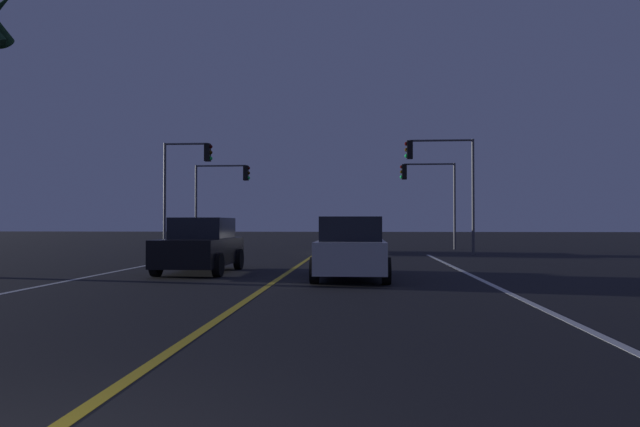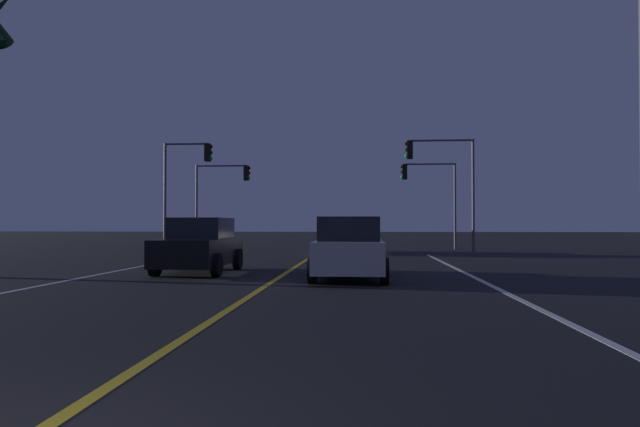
{
  "view_description": "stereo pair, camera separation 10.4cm",
  "coord_description": "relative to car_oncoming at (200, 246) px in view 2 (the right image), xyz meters",
  "views": [
    {
      "loc": [
        2.26,
        -2.86,
        1.52
      ],
      "look_at": [
        0.26,
        24.64,
        2.01
      ],
      "focal_mm": 31.69,
      "sensor_mm": 36.0,
      "label": 1
    },
    {
      "loc": [
        2.37,
        -2.86,
        1.52
      ],
      "look_at": [
        0.26,
        24.64,
        2.01
      ],
      "focal_mm": 31.69,
      "sensor_mm": 36.0,
      "label": 2
    }
  ],
  "objects": [
    {
      "name": "lane_edge_right",
      "position": [
        8.18,
        -4.94,
        -0.82
      ],
      "size": [
        0.16,
        30.79,
        0.01
      ],
      "primitive_type": "cube",
      "color": "silver",
      "rests_on": "ground"
    },
    {
      "name": "lane_edge_left",
      "position": [
        -2.8,
        -4.94,
        -0.82
      ],
      "size": [
        0.16,
        30.79,
        0.01
      ],
      "primitive_type": "cube",
      "color": "silver",
      "rests_on": "ground"
    },
    {
      "name": "lane_center_divider",
      "position": [
        2.69,
        -4.94,
        -0.82
      ],
      "size": [
        0.16,
        30.79,
        0.01
      ],
      "primitive_type": "cube",
      "color": "gold",
      "rests_on": "ground"
    },
    {
      "name": "car_oncoming",
      "position": [
        0.0,
        0.0,
        0.0
      ],
      "size": [
        2.02,
        4.3,
        1.7
      ],
      "rotation": [
        0.0,
        0.0,
        -1.57
      ],
      "color": "black",
      "rests_on": "ground"
    },
    {
      "name": "car_lead_same_lane",
      "position": [
        4.68,
        -1.73,
        0.0
      ],
      "size": [
        2.02,
        4.3,
        1.7
      ],
      "rotation": [
        0.0,
        0.0,
        1.57
      ],
      "color": "black",
      "rests_on": "ground"
    },
    {
      "name": "car_ahead_far",
      "position": [
        4.88,
        11.95,
        0.0
      ],
      "size": [
        2.02,
        4.3,
        1.7
      ],
      "rotation": [
        0.0,
        0.0,
        1.57
      ],
      "color": "black",
      "rests_on": "ground"
    },
    {
      "name": "traffic_light_near_right",
      "position": [
        8.87,
        10.96,
        3.39
      ],
      "size": [
        3.41,
        0.36,
        5.68
      ],
      "rotation": [
        0.0,
        0.0,
        3.14
      ],
      "color": "#4C4C51",
      "rests_on": "ground"
    },
    {
      "name": "traffic_light_near_left",
      "position": [
        -3.92,
        10.96,
        3.32
      ],
      "size": [
        2.55,
        0.36,
        5.64
      ],
      "color": "#4C4C51",
      "rests_on": "ground"
    },
    {
      "name": "traffic_light_far_right",
      "position": [
        8.88,
        16.46,
        2.98
      ],
      "size": [
        3.26,
        0.36,
        5.08
      ],
      "rotation": [
        0.0,
        0.0,
        3.14
      ],
      "color": "#4C4C51",
      "rests_on": "ground"
    },
    {
      "name": "traffic_light_far_left",
      "position": [
        -3.42,
        16.46,
        2.98
      ],
      "size": [
        3.4,
        0.36,
        5.08
      ],
      "color": "#4C4C51",
      "rests_on": "ground"
    },
    {
      "name": "street_lamp_right_near",
      "position": [
        9.76,
        -6.18,
        4.38
      ],
      "size": [
        2.59,
        0.44,
        8.16
      ],
      "rotation": [
        0.0,
        0.0,
        3.14
      ],
      "color": "#4C4C51",
      "rests_on": "ground"
    }
  ]
}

